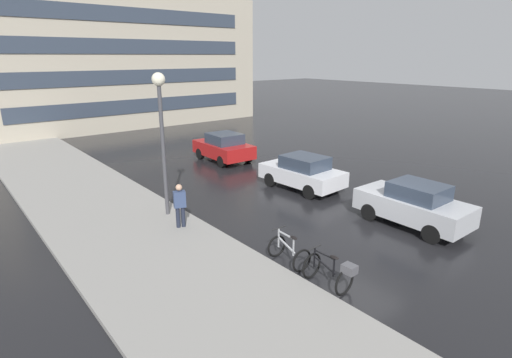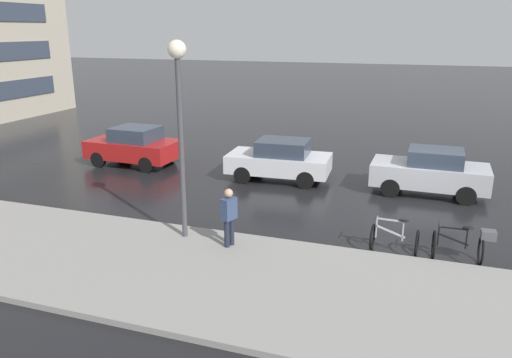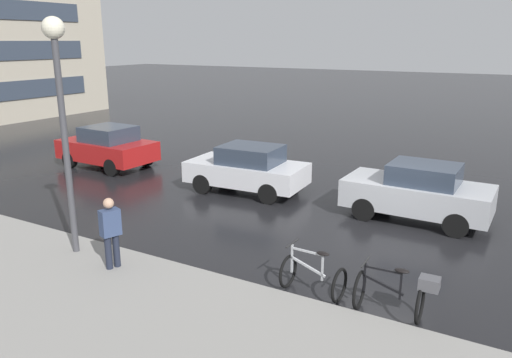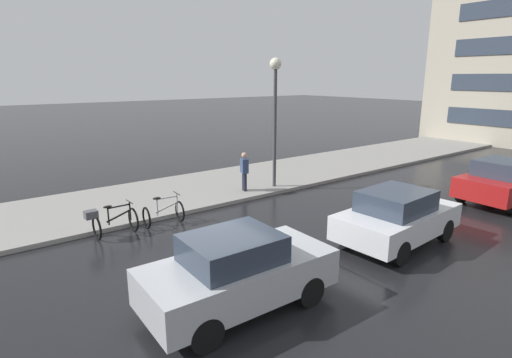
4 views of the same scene
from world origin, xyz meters
TOP-DOWN VIEW (x-y plane):
  - ground_plane at (0.00, 0.00)m, footprint 140.00×140.00m
  - sidewalk_kerb at (-6.00, 10.00)m, footprint 4.80×60.00m
  - bicycle_nearest at (-3.23, -1.37)m, footprint 0.77×1.42m
  - bicycle_second at (-3.19, 0.28)m, footprint 0.74×1.20m
  - car_silver at (2.11, -0.52)m, footprint 1.82×3.91m
  - car_white at (2.07, 4.88)m, footprint 2.05×3.91m
  - car_red at (2.21, 11.30)m, footprint 2.08×3.82m
  - pedestrian at (-4.47, 4.32)m, footprint 0.46×0.36m
  - streetlamp at (-4.27, 5.69)m, footprint 0.46×0.46m
  - building_facade_main at (2.87, 29.31)m, footprint 23.59×10.56m

SIDE VIEW (x-z plane):
  - ground_plane at x=0.00m, z-range 0.00..0.00m
  - sidewalk_kerb at x=-6.00m, z-range 0.00..0.14m
  - bicycle_second at x=-3.19m, z-range -0.10..0.87m
  - bicycle_nearest at x=-3.23m, z-range 0.01..0.97m
  - car_white at x=2.07m, z-range 0.01..1.56m
  - car_silver at x=2.11m, z-range 0.00..1.60m
  - car_red at x=2.21m, z-range 0.00..1.62m
  - pedestrian at x=-4.47m, z-range 0.11..1.79m
  - streetlamp at x=-4.27m, z-range 1.12..6.40m
  - building_facade_main at x=2.87m, z-range 0.00..10.71m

